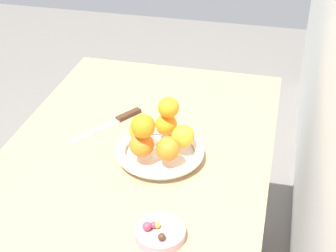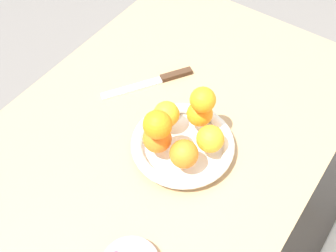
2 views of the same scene
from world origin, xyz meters
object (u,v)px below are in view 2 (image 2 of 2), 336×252
at_px(orange_0, 157,138).
at_px(orange_3, 200,114).
at_px(orange_6, 157,125).
at_px(knife, 156,81).
at_px(orange_1, 184,154).
at_px(orange_4, 166,114).
at_px(fruit_bowl, 183,145).
at_px(dining_table, 166,146).
at_px(orange_5, 203,100).
at_px(orange_2, 210,139).

xyz_separation_m(orange_0, orange_3, (-0.12, 0.04, -0.00)).
xyz_separation_m(orange_6, knife, (-0.20, -0.16, -0.13)).
height_order(orange_1, orange_4, orange_1).
bearing_deg(knife, orange_3, 67.45).
xyz_separation_m(fruit_bowl, orange_4, (-0.02, -0.06, 0.05)).
relative_size(dining_table, fruit_bowl, 4.49).
height_order(orange_0, orange_5, orange_5).
bearing_deg(orange_0, orange_1, 89.95).
height_order(orange_3, orange_4, same).
xyz_separation_m(orange_0, orange_1, (0.00, 0.07, -0.00)).
bearing_deg(orange_4, orange_3, 126.62).
relative_size(orange_0, orange_4, 1.05).
height_order(orange_0, orange_2, orange_0).
height_order(fruit_bowl, orange_6, orange_6).
relative_size(orange_0, knife, 0.29).
xyz_separation_m(orange_1, orange_6, (0.01, -0.06, 0.07)).
bearing_deg(orange_6, orange_2, 130.70).
bearing_deg(orange_0, dining_table, -155.93).
relative_size(orange_4, knife, 0.27).
height_order(fruit_bowl, orange_0, orange_0).
height_order(fruit_bowl, orange_5, orange_5).
bearing_deg(dining_table, orange_6, 26.22).
relative_size(orange_1, orange_6, 1.02).
bearing_deg(orange_4, knife, -135.07).
distance_m(dining_table, orange_0, 0.19).
bearing_deg(orange_5, orange_1, 12.82).
relative_size(orange_4, orange_6, 0.99).
bearing_deg(knife, orange_6, 37.63).
height_order(orange_0, orange_6, orange_6).
bearing_deg(orange_2, orange_0, -55.08).
xyz_separation_m(orange_3, orange_6, (0.13, -0.03, 0.07)).
bearing_deg(orange_2, fruit_bowl, -72.91).
height_order(orange_2, knife, orange_2).
xyz_separation_m(fruit_bowl, orange_0, (0.05, -0.04, 0.05)).
xyz_separation_m(dining_table, orange_6, (0.09, 0.05, 0.23)).
relative_size(orange_2, orange_6, 1.00).
height_order(dining_table, orange_6, orange_6).
bearing_deg(orange_2, orange_5, -129.80).
height_order(dining_table, orange_2, orange_2).
xyz_separation_m(fruit_bowl, knife, (-0.15, -0.19, -0.02)).
distance_m(orange_0, orange_2, 0.12).
xyz_separation_m(orange_1, orange_3, (-0.12, -0.03, -0.00)).
bearing_deg(orange_3, orange_4, -53.38).
relative_size(orange_0, orange_2, 1.03).
bearing_deg(orange_3, orange_1, 16.01).
distance_m(fruit_bowl, orange_1, 0.08).
relative_size(orange_3, orange_6, 0.98).
relative_size(orange_6, knife, 0.28).
distance_m(orange_4, orange_5, 0.10).
bearing_deg(knife, orange_5, 66.51).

